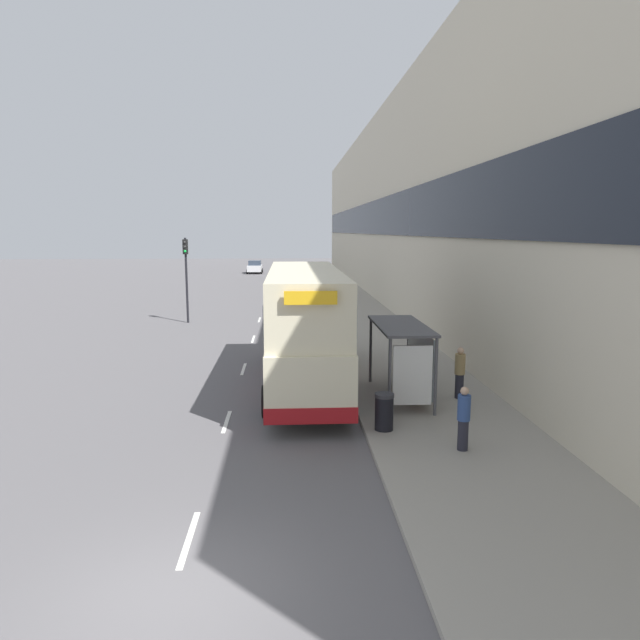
{
  "coord_description": "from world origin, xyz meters",
  "views": [
    {
      "loc": [
        1.9,
        -8.29,
        5.7
      ],
      "look_at": [
        3.56,
        21.67,
        0.98
      ],
      "focal_mm": 32.0,
      "sensor_mm": 36.0,
      "label": 1
    }
  ],
  "objects_px": {
    "litter_bin": "(384,411)",
    "pedestrian_1": "(464,418)",
    "double_decker_bus_near": "(305,325)",
    "car_0": "(255,267)",
    "traffic_light_far_kerb": "(186,266)",
    "car_1": "(304,292)",
    "pedestrian_at_shelter": "(460,372)",
    "bus_shelter": "(407,348)"
  },
  "relations": [
    {
      "from": "bus_shelter",
      "to": "litter_bin",
      "type": "distance_m",
      "value": 3.3
    },
    {
      "from": "double_decker_bus_near",
      "to": "traffic_light_far_kerb",
      "type": "bearing_deg",
      "value": 114.55
    },
    {
      "from": "bus_shelter",
      "to": "pedestrian_at_shelter",
      "type": "bearing_deg",
      "value": 2.85
    },
    {
      "from": "car_0",
      "to": "pedestrian_1",
      "type": "relative_size",
      "value": 2.41
    },
    {
      "from": "car_1",
      "to": "traffic_light_far_kerb",
      "type": "height_order",
      "value": "traffic_light_far_kerb"
    },
    {
      "from": "pedestrian_at_shelter",
      "to": "pedestrian_1",
      "type": "xyz_separation_m",
      "value": [
        -1.26,
        -4.5,
        -0.04
      ]
    },
    {
      "from": "double_decker_bus_near",
      "to": "car_0",
      "type": "distance_m",
      "value": 56.9
    },
    {
      "from": "pedestrian_at_shelter",
      "to": "traffic_light_far_kerb",
      "type": "relative_size",
      "value": 0.33
    },
    {
      "from": "litter_bin",
      "to": "pedestrian_1",
      "type": "bearing_deg",
      "value": -42.28
    },
    {
      "from": "double_decker_bus_near",
      "to": "traffic_light_far_kerb",
      "type": "distance_m",
      "value": 16.59
    },
    {
      "from": "bus_shelter",
      "to": "double_decker_bus_near",
      "type": "bearing_deg",
      "value": 143.98
    },
    {
      "from": "pedestrian_at_shelter",
      "to": "traffic_light_far_kerb",
      "type": "distance_m",
      "value": 21.23
    },
    {
      "from": "car_1",
      "to": "pedestrian_at_shelter",
      "type": "distance_m",
      "value": 26.87
    },
    {
      "from": "bus_shelter",
      "to": "pedestrian_at_shelter",
      "type": "distance_m",
      "value": 1.99
    },
    {
      "from": "bus_shelter",
      "to": "car_0",
      "type": "relative_size",
      "value": 1.05
    },
    {
      "from": "pedestrian_1",
      "to": "traffic_light_far_kerb",
      "type": "height_order",
      "value": "traffic_light_far_kerb"
    },
    {
      "from": "bus_shelter",
      "to": "litter_bin",
      "type": "height_order",
      "value": "bus_shelter"
    },
    {
      "from": "pedestrian_1",
      "to": "litter_bin",
      "type": "bearing_deg",
      "value": 137.72
    },
    {
      "from": "double_decker_bus_near",
      "to": "car_0",
      "type": "height_order",
      "value": "double_decker_bus_near"
    },
    {
      "from": "double_decker_bus_near",
      "to": "traffic_light_far_kerb",
      "type": "xyz_separation_m",
      "value": [
        -6.87,
        15.05,
        1.23
      ]
    },
    {
      "from": "traffic_light_far_kerb",
      "to": "pedestrian_1",
      "type": "bearing_deg",
      "value": -63.9
    },
    {
      "from": "bus_shelter",
      "to": "pedestrian_1",
      "type": "height_order",
      "value": "bus_shelter"
    },
    {
      "from": "bus_shelter",
      "to": "pedestrian_1",
      "type": "xyz_separation_m",
      "value": [
        0.54,
        -4.41,
        -0.89
      ]
    },
    {
      "from": "car_0",
      "to": "car_1",
      "type": "distance_m",
      "value": 32.97
    },
    {
      "from": "pedestrian_at_shelter",
      "to": "pedestrian_1",
      "type": "distance_m",
      "value": 4.68
    },
    {
      "from": "car_1",
      "to": "litter_bin",
      "type": "distance_m",
      "value": 29.44
    },
    {
      "from": "double_decker_bus_near",
      "to": "litter_bin",
      "type": "bearing_deg",
      "value": -68.29
    },
    {
      "from": "double_decker_bus_near",
      "to": "car_1",
      "type": "height_order",
      "value": "double_decker_bus_near"
    },
    {
      "from": "bus_shelter",
      "to": "double_decker_bus_near",
      "type": "distance_m",
      "value": 4.1
    },
    {
      "from": "bus_shelter",
      "to": "pedestrian_at_shelter",
      "type": "relative_size",
      "value": 2.42
    },
    {
      "from": "car_1",
      "to": "litter_bin",
      "type": "xyz_separation_m",
      "value": [
        1.46,
        -29.4,
        -0.23
      ]
    },
    {
      "from": "car_1",
      "to": "litter_bin",
      "type": "height_order",
      "value": "car_1"
    },
    {
      "from": "bus_shelter",
      "to": "double_decker_bus_near",
      "type": "height_order",
      "value": "double_decker_bus_near"
    },
    {
      "from": "car_0",
      "to": "car_1",
      "type": "relative_size",
      "value": 1.04
    },
    {
      "from": "car_0",
      "to": "pedestrian_at_shelter",
      "type": "relative_size",
      "value": 2.31
    },
    {
      "from": "car_0",
      "to": "pedestrian_1",
      "type": "xyz_separation_m",
      "value": [
        8.93,
        -63.47,
        0.15
      ]
    },
    {
      "from": "litter_bin",
      "to": "car_0",
      "type": "bearing_deg",
      "value": 96.61
    },
    {
      "from": "pedestrian_at_shelter",
      "to": "litter_bin",
      "type": "xyz_separation_m",
      "value": [
        -3.02,
        -2.9,
        -0.36
      ]
    },
    {
      "from": "car_1",
      "to": "pedestrian_1",
      "type": "distance_m",
      "value": 31.17
    },
    {
      "from": "double_decker_bus_near",
      "to": "car_0",
      "type": "xyz_separation_m",
      "value": [
        -5.09,
        56.65,
        -1.44
      ]
    },
    {
      "from": "bus_shelter",
      "to": "traffic_light_far_kerb",
      "type": "relative_size",
      "value": 0.8
    },
    {
      "from": "double_decker_bus_near",
      "to": "pedestrian_1",
      "type": "relative_size",
      "value": 6.84
    }
  ]
}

